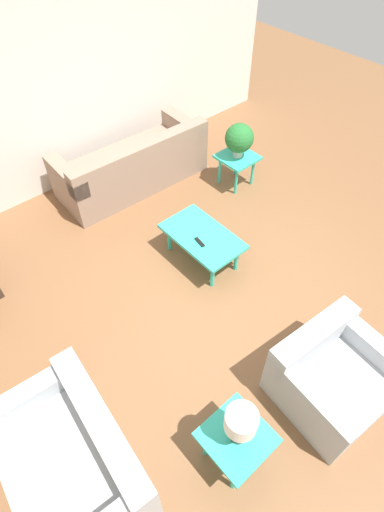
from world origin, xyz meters
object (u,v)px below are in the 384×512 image
(side_table_plant, at_px, (237,160))
(side_table_lamp, at_px, (236,440))
(armchair, at_px, (331,376))
(table_lamp, at_px, (241,424))
(loveseat, at_px, (73,461))
(potted_plant, at_px, (239,139))
(sofa, at_px, (133,166))
(coffee_table, at_px, (202,238))

(side_table_plant, xyz_separation_m, side_table_lamp, (-2.67, 2.71, 0.00))
(side_table_plant, bearing_deg, armchair, 150.04)
(table_lamp, bearing_deg, loveseat, 54.24)
(potted_plant, bearing_deg, sofa, 49.26)
(coffee_table, xyz_separation_m, potted_plant, (0.80, -1.39, 0.39))
(armchair, height_order, table_lamp, table_lamp)
(table_lamp, bearing_deg, coffee_table, -35.31)
(side_table_plant, distance_m, potted_plant, 0.35)
(sofa, distance_m, armchair, 3.84)
(loveseat, xyz_separation_m, coffee_table, (1.11, -2.38, 0.09))
(coffee_table, bearing_deg, sofa, -8.23)
(armchair, bearing_deg, loveseat, 161.60)
(potted_plant, bearing_deg, side_table_lamp, 134.52)
(loveseat, relative_size, coffee_table, 1.45)
(sofa, bearing_deg, loveseat, 49.45)
(coffee_table, relative_size, table_lamp, 2.29)
(sofa, relative_size, side_table_plant, 4.31)
(loveseat, bearing_deg, coffee_table, 119.84)
(loveseat, height_order, side_table_plant, loveseat)
(armchair, relative_size, table_lamp, 2.43)
(armchair, bearing_deg, side_table_lamp, 176.43)
(loveseat, xyz_separation_m, side_table_lamp, (-0.76, -1.06, 0.13))
(loveseat, distance_m, potted_plant, 4.25)
(table_lamp, bearing_deg, side_table_plant, -45.48)
(loveseat, bearing_deg, side_table_lamp, 59.08)
(table_lamp, bearing_deg, sofa, -23.47)
(armchair, bearing_deg, table_lamp, 176.43)
(potted_plant, bearing_deg, loveseat, 116.84)
(side_table_plant, bearing_deg, table_lamp, 134.52)
(armchair, relative_size, side_table_plant, 2.05)
(armchair, xyz_separation_m, table_lamp, (0.16, 1.08, 0.48))
(loveseat, xyz_separation_m, table_lamp, (-0.76, -1.06, 0.49))
(potted_plant, xyz_separation_m, table_lamp, (-2.67, 2.71, 0.01))
(loveseat, bearing_deg, table_lamp, 59.08)
(side_table_plant, distance_m, table_lamp, 3.82)
(coffee_table, distance_m, potted_plant, 1.65)
(side_table_lamp, bearing_deg, armchair, -98.51)
(loveseat, height_order, table_lamp, table_lamp)
(side_table_plant, height_order, side_table_lamp, same)
(table_lamp, bearing_deg, armchair, -98.51)
(coffee_table, xyz_separation_m, side_table_plant, (0.80, -1.39, 0.04))
(side_table_lamp, bearing_deg, potted_plant, -45.48)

